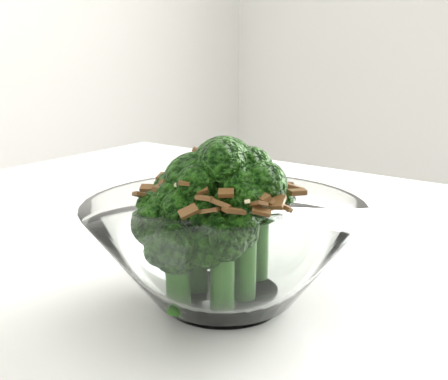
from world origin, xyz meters
TOP-DOWN VIEW (x-y plane):
  - broccoli_dish at (0.29, -0.02)m, footprint 0.20×0.20m

SIDE VIEW (x-z plane):
  - broccoli_dish at x=0.29m, z-range 0.74..0.86m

